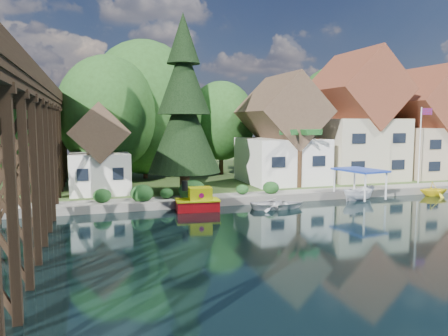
{
  "coord_description": "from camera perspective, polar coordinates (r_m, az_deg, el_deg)",
  "views": [
    {
      "loc": [
        -11.86,
        -24.93,
        6.76
      ],
      "look_at": [
        -2.25,
        6.0,
        3.27
      ],
      "focal_mm": 35.0,
      "sensor_mm": 36.0,
      "label": 1
    }
  ],
  "objects": [
    {
      "name": "boat_canopy",
      "position": [
        39.12,
        17.27,
        -2.38
      ],
      "size": [
        3.53,
        4.6,
        2.68
      ],
      "color": "white",
      "rests_on": "ground"
    },
    {
      "name": "bg_trees",
      "position": [
        47.94,
        -1.71,
        6.77
      ],
      "size": [
        49.9,
        13.3,
        10.57
      ],
      "color": "#382314",
      "rests_on": "bank"
    },
    {
      "name": "promenade",
      "position": [
        39.11,
        10.18,
        -3.12
      ],
      "size": [
        50.0,
        2.6,
        0.06
      ],
      "primitive_type": "cube",
      "color": "gray",
      "rests_on": "bank"
    },
    {
      "name": "trestle_bridge",
      "position": [
        30.42,
        -25.09,
        2.91
      ],
      "size": [
        4.12,
        44.18,
        9.3
      ],
      "color": "black",
      "rests_on": "ground"
    },
    {
      "name": "tugboat",
      "position": [
        33.13,
        -3.41,
        -4.39
      ],
      "size": [
        3.42,
        2.1,
        2.37
      ],
      "color": "red",
      "rests_on": "ground"
    },
    {
      "name": "ground",
      "position": [
        28.43,
        8.02,
        -7.67
      ],
      "size": [
        140.0,
        140.0,
        0.0
      ],
      "primitive_type": "plane",
      "color": "black",
      "rests_on": "ground"
    },
    {
      "name": "palm_tree",
      "position": [
        41.61,
        9.87,
        4.43
      ],
      "size": [
        5.21,
        5.21,
        5.82
      ],
      "color": "#382314",
      "rests_on": "bank"
    },
    {
      "name": "house_right",
      "position": [
        55.09,
        24.83,
        4.55
      ],
      "size": [
        8.15,
        8.64,
        12.45
      ],
      "color": "#C2AB8B",
      "rests_on": "bank"
    },
    {
      "name": "house_left",
      "position": [
        45.1,
        7.5,
        4.03
      ],
      "size": [
        7.64,
        8.64,
        11.02
      ],
      "color": "white",
      "rests_on": "bank"
    },
    {
      "name": "shed",
      "position": [
        39.55,
        -15.97,
        1.65
      ],
      "size": [
        5.09,
        5.4,
        7.85
      ],
      "color": "white",
      "rests_on": "bank"
    },
    {
      "name": "boat_yellow",
      "position": [
        43.9,
        25.73,
        -2.4
      ],
      "size": [
        3.04,
        2.75,
        1.41
      ],
      "primitive_type": "imported",
      "rotation": [
        0.0,
        0.0,
        1.39
      ],
      "color": "yellow",
      "rests_on": "ground"
    },
    {
      "name": "seawall",
      "position": [
        37.12,
        8.35,
        -3.93
      ],
      "size": [
        60.0,
        0.4,
        0.62
      ],
      "primitive_type": "cube",
      "color": "slate",
      "rests_on": "ground"
    },
    {
      "name": "conifer",
      "position": [
        37.7,
        -5.26,
        7.81
      ],
      "size": [
        6.22,
        6.22,
        15.32
      ],
      "color": "#382314",
      "rests_on": "bank"
    },
    {
      "name": "house_center",
      "position": [
        49.93,
        16.74,
        5.49
      ],
      "size": [
        8.65,
        9.18,
        13.89
      ],
      "color": "beige",
      "rests_on": "bank"
    },
    {
      "name": "flagpole",
      "position": [
        47.72,
        24.41,
        3.71
      ],
      "size": [
        1.19,
        0.26,
        7.65
      ],
      "color": "white",
      "rests_on": "bank"
    },
    {
      "name": "shrubs",
      "position": [
        35.39,
        -5.21,
        -2.87
      ],
      "size": [
        15.76,
        2.47,
        1.7
      ],
      "color": "#163E17",
      "rests_on": "bank"
    },
    {
      "name": "boat_white_a",
      "position": [
        34.23,
        7.02,
        -4.55
      ],
      "size": [
        4.5,
        3.45,
        0.87
      ],
      "primitive_type": "imported",
      "rotation": [
        0.0,
        0.0,
        1.46
      ],
      "color": "silver",
      "rests_on": "ground"
    },
    {
      "name": "bank",
      "position": [
        60.47,
        -5.84,
        -0.07
      ],
      "size": [
        140.0,
        52.0,
        0.5
      ],
      "primitive_type": "cube",
      "color": "#314C1E",
      "rests_on": "ground"
    }
  ]
}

